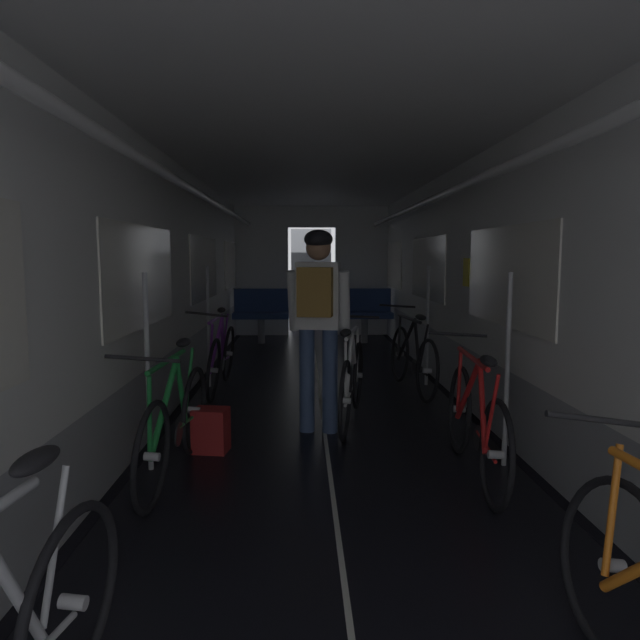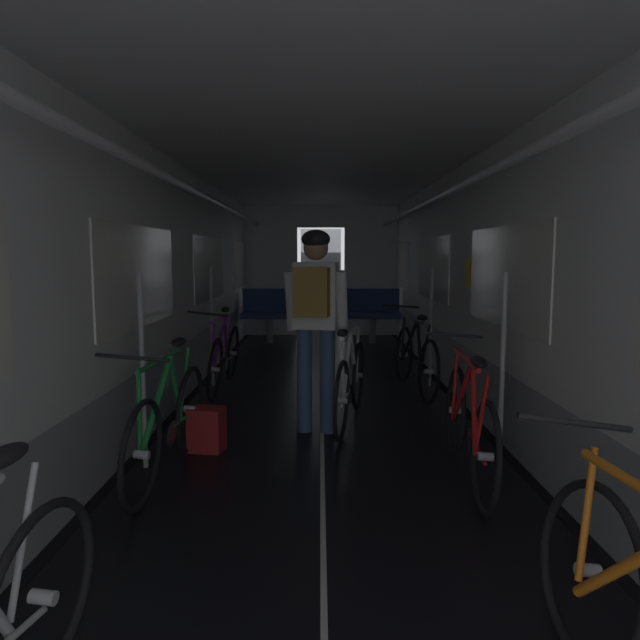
% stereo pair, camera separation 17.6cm
% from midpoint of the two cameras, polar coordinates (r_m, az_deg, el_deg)
% --- Properties ---
extents(train_car_shell, '(3.14, 12.34, 2.57)m').
position_cam_midpoint_polar(train_car_shell, '(5.46, -0.74, 8.37)').
color(train_car_shell, black).
rests_on(train_car_shell, ground).
extents(bench_seat_far_left, '(0.98, 0.51, 0.95)m').
position_cam_midpoint_polar(bench_seat_far_left, '(10.00, -6.40, 0.96)').
color(bench_seat_far_left, gray).
rests_on(bench_seat_far_left, ground).
extents(bench_seat_far_right, '(0.98, 0.51, 0.95)m').
position_cam_midpoint_polar(bench_seat_far_right, '(10.02, 3.91, 0.99)').
color(bench_seat_far_right, gray).
rests_on(bench_seat_far_right, ground).
extents(bicycle_green, '(0.44, 1.69, 0.95)m').
position_cam_midpoint_polar(bicycle_green, '(4.07, -15.47, -9.89)').
color(bicycle_green, black).
rests_on(bicycle_green, ground).
extents(bicycle_red, '(0.44, 1.69, 0.94)m').
position_cam_midpoint_polar(bicycle_red, '(4.06, 14.05, -9.89)').
color(bicycle_red, black).
rests_on(bicycle_red, ground).
extents(bicycle_black, '(0.45, 1.69, 0.95)m').
position_cam_midpoint_polar(bicycle_black, '(6.44, 8.44, -3.74)').
color(bicycle_black, black).
rests_on(bicycle_black, ground).
extents(bicycle_purple, '(0.44, 1.69, 0.95)m').
position_cam_midpoint_polar(bicycle_purple, '(6.55, -10.61, -3.63)').
color(bicycle_purple, black).
rests_on(bicycle_purple, ground).
extents(person_cyclist_aisle, '(0.56, 0.44, 1.73)m').
position_cam_midpoint_polar(person_cyclist_aisle, '(4.79, -1.25, 1.16)').
color(person_cyclist_aisle, '#384C75').
rests_on(person_cyclist_aisle, ground).
extents(bicycle_white_in_aisle, '(0.50, 1.67, 0.94)m').
position_cam_midpoint_polar(bicycle_white_in_aisle, '(5.18, 2.23, -6.16)').
color(bicycle_white_in_aisle, black).
rests_on(bicycle_white_in_aisle, ground).
extents(backpack_on_floor, '(0.29, 0.24, 0.34)m').
position_cam_midpoint_polar(backpack_on_floor, '(4.59, -11.95, -10.72)').
color(backpack_on_floor, maroon).
rests_on(backpack_on_floor, ground).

